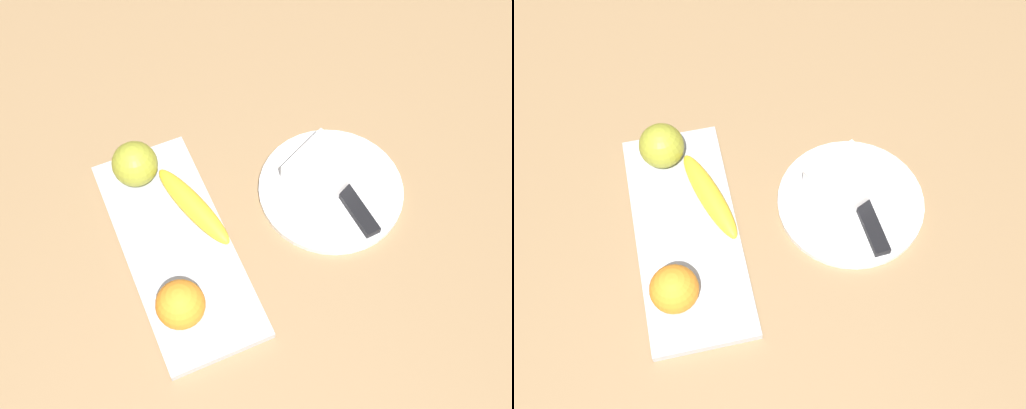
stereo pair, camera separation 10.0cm
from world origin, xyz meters
The scene contains 8 objects.
ground_plane centered at (0.00, 0.00, 0.00)m, with size 2.40×2.40×0.00m, color #91714D.
fruit_tray centered at (-0.02, 0.03, 0.01)m, with size 0.37×0.15×0.01m, color #B3B9C0.
apple centered at (0.12, 0.04, 0.05)m, with size 0.07×0.07×0.07m, color #989D2D.
banana centered at (0.02, -0.02, 0.03)m, with size 0.17×0.03×0.03m, color yellow.
orange_near_apple centered at (-0.13, 0.06, 0.05)m, with size 0.07×0.07×0.07m, color orange.
dinner_plate centered at (-0.02, -0.23, 0.01)m, with size 0.23×0.23×0.01m, color white.
folded_napkin centered at (0.01, -0.23, 0.03)m, with size 0.09×0.10×0.03m, color white.
knife centered at (-0.06, -0.25, 0.02)m, with size 0.18×0.03×0.01m.
Camera 1 is at (-0.49, 0.11, 0.90)m, focal length 47.44 mm.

